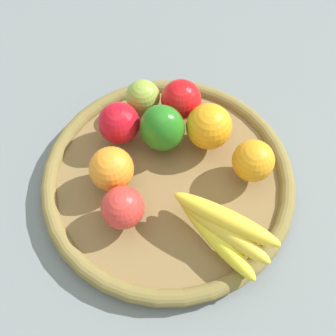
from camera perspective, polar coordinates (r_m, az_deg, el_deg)
ground_plane at (r=0.76m, az=0.00°, el=-2.19°), size 2.40×2.40×0.00m
basket at (r=0.74m, az=0.00°, el=-1.52°), size 0.46×0.46×0.04m
apple_0 at (r=0.66m, az=-6.31°, el=-5.48°), size 0.09×0.09×0.07m
bell_pepper at (r=0.72m, az=-0.82°, el=5.56°), size 0.11×0.11×0.09m
apple_2 at (r=0.75m, az=-6.84°, el=6.23°), size 0.11×0.11×0.08m
banana_bunch at (r=0.66m, az=7.36°, el=-8.22°), size 0.18×0.15×0.06m
orange_0 at (r=0.74m, az=5.72°, el=5.78°), size 0.09×0.09×0.08m
orange_1 at (r=0.70m, az=-7.86°, el=-0.12°), size 0.11×0.11×0.08m
apple_3 at (r=0.79m, az=-3.15°, el=9.94°), size 0.08×0.08×0.07m
orange_2 at (r=0.71m, az=11.76°, el=1.00°), size 0.10×0.10×0.07m
apple_1 at (r=0.77m, az=1.84°, el=9.49°), size 0.11×0.11×0.08m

